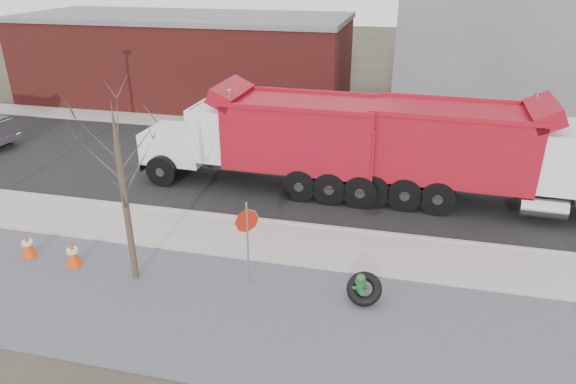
% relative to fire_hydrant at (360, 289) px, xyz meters
% --- Properties ---
extents(ground, '(120.00, 120.00, 0.00)m').
position_rel_fire_hydrant_xyz_m(ground, '(-3.12, 2.22, -0.39)').
color(ground, '#383328').
rests_on(ground, ground).
extents(gravel_verge, '(60.00, 5.00, 0.03)m').
position_rel_fire_hydrant_xyz_m(gravel_verge, '(-3.12, -1.28, -0.37)').
color(gravel_verge, slate).
rests_on(gravel_verge, ground).
extents(sidewalk, '(60.00, 2.50, 0.06)m').
position_rel_fire_hydrant_xyz_m(sidewalk, '(-3.12, 2.47, -0.36)').
color(sidewalk, '#9E9B93').
rests_on(sidewalk, ground).
extents(curb, '(60.00, 0.15, 0.11)m').
position_rel_fire_hydrant_xyz_m(curb, '(-3.12, 3.77, -0.33)').
color(curb, '#9E9B93').
rests_on(curb, ground).
extents(road, '(60.00, 9.40, 0.02)m').
position_rel_fire_hydrant_xyz_m(road, '(-3.12, 8.52, -0.38)').
color(road, black).
rests_on(road, ground).
extents(far_sidewalk, '(60.00, 2.00, 0.06)m').
position_rel_fire_hydrant_xyz_m(far_sidewalk, '(-3.12, 14.22, -0.36)').
color(far_sidewalk, '#9E9B93').
rests_on(far_sidewalk, ground).
extents(building_grey, '(12.00, 10.00, 8.00)m').
position_rel_fire_hydrant_xyz_m(building_grey, '(5.88, 20.22, 3.61)').
color(building_grey, gray).
rests_on(building_grey, ground).
extents(building_brick, '(20.20, 8.20, 5.30)m').
position_rel_fire_hydrant_xyz_m(building_brick, '(-13.12, 19.22, 2.27)').
color(building_brick, maroon).
rests_on(building_brick, ground).
extents(bare_tree, '(3.20, 3.20, 5.20)m').
position_rel_fire_hydrant_xyz_m(bare_tree, '(-6.32, -0.38, 2.91)').
color(bare_tree, '#382D23').
rests_on(bare_tree, ground).
extents(fire_hydrant, '(0.48, 0.47, 0.85)m').
position_rel_fire_hydrant_xyz_m(fire_hydrant, '(0.00, 0.00, 0.00)').
color(fire_hydrant, '#27682F').
rests_on(fire_hydrant, ground).
extents(truck_tire, '(0.99, 0.92, 0.82)m').
position_rel_fire_hydrant_xyz_m(truck_tire, '(0.10, -0.01, 0.02)').
color(truck_tire, black).
rests_on(truck_tire, ground).
extents(stop_sign, '(0.53, 0.47, 2.51)m').
position_rel_fire_hydrant_xyz_m(stop_sign, '(-3.11, 0.13, 1.34)').
color(stop_sign, gray).
rests_on(stop_sign, ground).
extents(traffic_cone_near, '(0.42, 0.42, 0.80)m').
position_rel_fire_hydrant_xyz_m(traffic_cone_near, '(-10.03, -0.08, 0.01)').
color(traffic_cone_near, '#F14607').
rests_on(traffic_cone_near, ground).
extents(traffic_cone_far, '(0.42, 0.42, 0.80)m').
position_rel_fire_hydrant_xyz_m(traffic_cone_far, '(-8.43, -0.19, 0.01)').
color(traffic_cone_far, '#F14607').
rests_on(traffic_cone_far, ground).
extents(dump_truck_red_a, '(10.15, 3.12, 4.03)m').
position_rel_fire_hydrant_xyz_m(dump_truck_red_a, '(3.74, 6.90, 1.66)').
color(dump_truck_red_a, black).
rests_on(dump_truck_red_a, ground).
extents(dump_truck_red_b, '(9.63, 2.97, 4.00)m').
position_rel_fire_hydrant_xyz_m(dump_truck_red_b, '(-4.34, 6.97, 1.64)').
color(dump_truck_red_b, black).
rests_on(dump_truck_red_b, ground).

